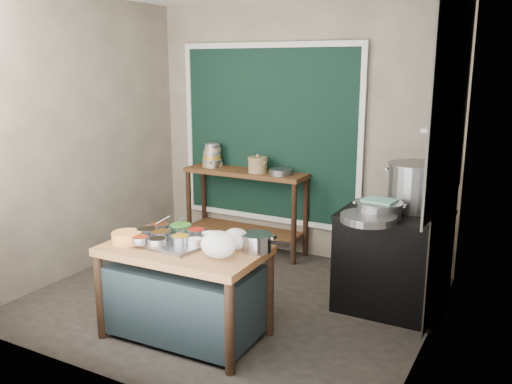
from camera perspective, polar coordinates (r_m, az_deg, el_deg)
The scene contains 30 objects.
floor at distance 5.12m, azimuth -2.81°, elevation -11.35°, with size 3.50×3.00×0.02m, color #2D2823.
back_wall at distance 6.04m, azimuth 4.52°, elevation 6.37°, with size 3.50×0.02×2.80m, color gray.
left_wall at distance 5.82m, azimuth -18.04°, elevation 5.49°, with size 0.02×3.00×2.80m, color gray.
right_wall at distance 4.09m, azimuth 18.56°, elevation 2.39°, with size 0.02×3.00×2.80m, color gray.
curtain_panel at distance 6.16m, azimuth 1.37°, elevation 6.07°, with size 2.10×0.02×1.90m, color black.
curtain_frame at distance 6.15m, azimuth 1.33°, elevation 6.06°, with size 2.22×0.03×2.02m, color beige, non-canonical shape.
tile_panel at distance 4.58m, azimuth 19.92°, elevation 9.08°, with size 0.02×1.70×1.70m, color #B2B2AA.
soot_patch at distance 4.88m, azimuth 19.10°, elevation -4.42°, with size 0.01×1.30×1.30m, color black.
wall_shelf at distance 4.91m, azimuth 19.03°, elevation 6.45°, with size 0.22×0.70×0.03m, color beige.
prep_table at distance 4.37m, azimuth -7.48°, elevation -10.43°, with size 1.25×0.72×0.75m, color brown.
back_counter at distance 6.26m, azimuth -1.10°, elevation -1.98°, with size 1.45×0.40×0.95m, color #4E2C16.
stove_block at distance 4.95m, azimuth 14.18°, elevation -7.22°, with size 0.90×0.68×0.85m, color black.
stove_top at distance 4.81m, azimuth 14.48°, elevation -2.30°, with size 0.92×0.69×0.03m, color black.
condiment_tray at distance 4.34m, azimuth -8.88°, elevation -5.14°, with size 0.61×0.44×0.03m, color gray.
condiment_bowls at distance 4.36m, azimuth -8.93°, elevation -4.44°, with size 0.64×0.51×0.07m.
yellow_basin at distance 4.40m, azimuth -13.44°, elevation -4.68°, with size 0.23×0.23×0.09m, color #CB8833.
saucepan at distance 4.09m, azimuth 0.04°, elevation -5.34°, with size 0.25×0.25×0.13m, color gray, non-canonical shape.
plastic_bag_a at distance 3.95m, azimuth -4.01°, elevation -5.54°, with size 0.27×0.23×0.20m, color white.
plastic_bag_b at distance 4.13m, azimuth -2.09°, elevation -4.95°, with size 0.22×0.19×0.16m, color white.
bowl_stack at distance 6.39m, azimuth -4.61°, elevation 3.74°, with size 0.24×0.24×0.27m.
utensil_cup at distance 6.34m, azimuth -4.40°, elevation 2.95°, with size 0.14×0.14×0.08m, color gray.
ceramic_crock at distance 6.02m, azimuth 0.17°, elevation 2.78°, with size 0.23×0.23×0.15m, color #8F754E, non-canonical shape.
wide_bowl at distance 5.90m, azimuth 2.60°, elevation 2.12°, with size 0.25×0.25×0.06m, color gray.
stock_pot at distance 4.93m, azimuth 16.59°, elevation 0.56°, with size 0.53×0.53×0.41m, color gray, non-canonical shape.
pot_lid at distance 4.72m, azimuth 18.36°, elevation 0.00°, with size 0.44×0.44×0.02m, color gray.
steamer at distance 4.64m, azimuth 12.85°, elevation -1.77°, with size 0.40×0.40×0.13m, color gray, non-canonical shape.
green_cloth at distance 4.63m, azimuth 12.89°, elevation -0.89°, with size 0.26×0.20×0.02m, color #62AC8B.
shallow_pan at distance 4.48m, azimuth 11.75°, elevation -2.71°, with size 0.45×0.45×0.06m, color gray.
shelf_bowl_stack at distance 4.84m, azimuth 18.96°, elevation 7.21°, with size 0.15×0.15×0.12m.
shelf_bowl_green at distance 5.13m, azimuth 19.50°, elevation 7.13°, with size 0.14×0.14×0.05m, color gray.
Camera 1 is at (2.43, -3.97, 2.13)m, focal length 38.00 mm.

